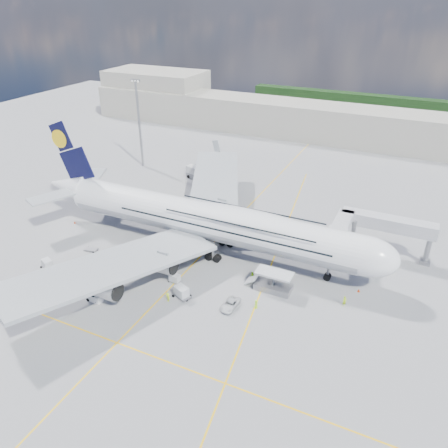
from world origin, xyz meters
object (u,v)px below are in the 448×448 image
at_px(baggage_tug, 95,297).
at_px(crew_wing, 162,256).
at_px(light_mast, 139,123).
at_px(cone_wing_left_inner, 219,230).
at_px(dolly_row_a, 47,264).
at_px(dolly_row_b, 93,292).
at_px(cone_wing_right_inner, 165,266).
at_px(dolly_back, 91,249).
at_px(jet_bridge, 369,227).
at_px(crew_nose, 344,301).
at_px(catering_truck_outer, 196,173).
at_px(crew_loader, 252,276).
at_px(dolly_nose_near, 175,278).
at_px(airliner, 208,220).
at_px(dolly_row_c, 116,256).
at_px(cone_nose, 359,290).
at_px(cone_wing_right_outer, 72,266).
at_px(crew_van, 256,304).
at_px(cargo_loader, 273,283).
at_px(service_van, 230,304).
at_px(dolly_nose_far, 182,292).
at_px(crew_tug, 168,297).
at_px(cone_wing_left_outer, 218,191).
at_px(catering_truck_inner, 216,195).
at_px(cone_tail, 75,222).

relative_size(baggage_tug, crew_wing, 1.65).
relative_size(light_mast, cone_wing_left_inner, 49.23).
xyz_separation_m(dolly_row_a, dolly_row_b, (13.17, -2.64, -0.66)).
bearing_deg(dolly_row_b, cone_wing_right_inner, 66.26).
relative_size(dolly_row_b, dolly_back, 1.03).
distance_m(jet_bridge, dolly_row_b, 53.17).
height_order(jet_bridge, crew_nose, jet_bridge).
bearing_deg(catering_truck_outer, dolly_row_a, -79.41).
height_order(light_mast, crew_wing, light_mast).
bearing_deg(crew_loader, dolly_nose_near, -104.86).
relative_size(airliner, dolly_row_c, 23.21).
height_order(light_mast, dolly_back, light_mast).
height_order(cone_nose, cone_wing_left_inner, cone_nose).
bearing_deg(baggage_tug, airliner, 68.74).
bearing_deg(jet_bridge, dolly_row_a, -151.02).
bearing_deg(dolly_row_b, baggage_tug, -34.23).
height_order(jet_bridge, crew_wing, jet_bridge).
height_order(dolly_row_a, cone_wing_right_outer, dolly_row_a).
relative_size(dolly_row_c, cone_wing_right_inner, 5.40).
bearing_deg(crew_van, airliner, 5.39).
bearing_deg(cargo_loader, service_van, -120.92).
height_order(dolly_row_a, crew_wing, dolly_row_a).
height_order(light_mast, service_van, light_mast).
height_order(dolly_nose_far, cone_wing_left_inner, dolly_nose_far).
distance_m(catering_truck_outer, cone_nose, 61.51).
distance_m(dolly_row_c, crew_tug, 18.28).
relative_size(crew_wing, cone_wing_left_outer, 3.01).
relative_size(catering_truck_outer, crew_tug, 3.78).
distance_m(airliner, crew_wing, 11.58).
distance_m(dolly_row_c, crew_wing, 9.35).
relative_size(dolly_row_a, crew_tug, 1.94).
xyz_separation_m(baggage_tug, catering_truck_outer, (-10.59, 56.06, 0.88)).
bearing_deg(cone_wing_left_outer, cargo_loader, -51.14).
distance_m(jet_bridge, crew_tug, 40.84).
height_order(catering_truck_inner, crew_tug, catering_truck_inner).
bearing_deg(cargo_loader, crew_wing, -179.37).
bearing_deg(cone_tail, cone_wing_left_outer, 53.24).
bearing_deg(cone_nose, dolly_row_a, -162.07).
relative_size(dolly_row_a, cone_wing_right_inner, 5.17).
xyz_separation_m(airliner, light_mast, (-40.26, 35.00, 6.34)).
distance_m(light_mast, dolly_back, 50.93).
bearing_deg(dolly_nose_near, dolly_nose_far, -40.60).
xyz_separation_m(catering_truck_inner, cone_tail, (-24.25, -24.40, -1.67)).
xyz_separation_m(catering_truck_inner, crew_loader, (21.06, -27.69, -1.03)).
bearing_deg(catering_truck_inner, crew_loader, -55.43).
xyz_separation_m(crew_wing, cone_wing_right_outer, (-14.31, -9.69, -0.60)).
height_order(baggage_tug, catering_truck_outer, catering_truck_outer).
bearing_deg(airliner, crew_nose, -12.30).
relative_size(light_mast, dolly_row_c, 7.48).
distance_m(crew_van, cone_wing_left_outer, 48.25).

